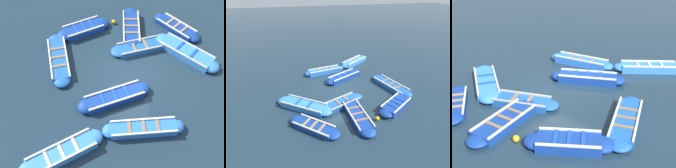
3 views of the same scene
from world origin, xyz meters
TOP-DOWN VIEW (x-y plane):
  - ground_plane at (0.00, 0.00)m, footprint 120.00×120.00m
  - boat_bow_out at (3.90, -2.71)m, footprint 2.81×2.98m
  - boat_end_of_row at (3.30, 2.93)m, footprint 2.48×3.33m
  - boat_stern_in at (-3.15, -0.68)m, footprint 1.26×3.82m
  - boat_mid_row at (3.64, 0.05)m, footprint 3.83×1.15m
  - boat_outer_left at (0.80, 3.97)m, footprint 4.09×2.04m
  - boat_near_quay at (-1.55, 0.73)m, footprint 2.30×3.73m
  - boat_inner_gap at (-4.58, 2.78)m, footprint 2.76×3.64m
  - boat_alongside at (2.05, -0.47)m, footprint 1.97×3.47m
  - boat_far_corner at (1.78, -3.07)m, footprint 3.20×3.81m
  - buoy_orange_near at (4.17, 1.15)m, footprint 0.27×0.27m

SIDE VIEW (x-z plane):
  - ground_plane at x=0.00m, z-range 0.00..0.00m
  - buoy_orange_near at x=4.17m, z-range 0.00..0.27m
  - boat_alongside at x=2.05m, z-range -0.03..0.33m
  - boat_bow_out at x=3.90m, z-range -0.03..0.34m
  - boat_outer_left at x=0.80m, z-range -0.03..0.36m
  - boat_mid_row at x=3.64m, z-range -0.03..0.37m
  - boat_far_corner at x=1.78m, z-range -0.03..0.42m
  - boat_stern_in at x=-3.15m, z-range -0.03..0.43m
  - boat_near_quay at x=-1.55m, z-range -0.03..0.43m
  - boat_inner_gap at x=-4.58m, z-range -0.03..0.43m
  - boat_end_of_row at x=3.30m, z-range -0.03..0.44m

